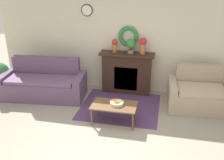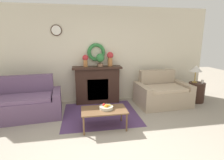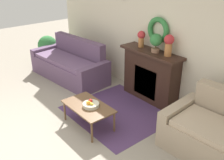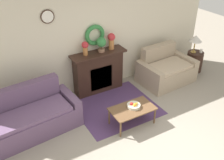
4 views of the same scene
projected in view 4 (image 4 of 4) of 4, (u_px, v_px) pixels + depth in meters
ground_plane at (160, 155)px, 4.83m from camera, size 16.00×16.00×0.00m
floor_rug at (115, 107)px, 6.13m from camera, size 1.80×1.64×0.01m
wall_back at (91, 38)px, 6.21m from camera, size 6.80×0.16×2.70m
fireplace at (98, 71)px, 6.49m from camera, size 1.36×0.41×1.06m
couch_left at (27, 119)px, 5.23m from camera, size 2.13×1.07×0.95m
loveseat_right at (165, 70)px, 7.00m from camera, size 1.46×1.04×0.93m
coffee_table at (132, 110)px, 5.43m from camera, size 0.92×0.54×0.40m
fruit_bowl at (134, 105)px, 5.43m from camera, size 0.28×0.28×0.12m
side_table_by_loveseat at (194, 61)px, 7.52m from camera, size 0.45×0.45×0.57m
table_lamp at (196, 39)px, 7.18m from camera, size 0.35×0.35×0.50m
mug at (201, 51)px, 7.33m from camera, size 0.08×0.08×0.10m
vase_on_mantel_left at (85, 47)px, 6.00m from camera, size 0.16×0.16×0.33m
vase_on_mantel_right at (111, 40)px, 6.27m from camera, size 0.18×0.18×0.40m
potted_plant_on_mantel at (101, 43)px, 6.14m from camera, size 0.24×0.24×0.36m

